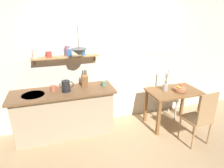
{
  "coord_description": "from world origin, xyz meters",
  "views": [
    {
      "loc": [
        -1.11,
        -2.98,
        2.26
      ],
      "look_at": [
        -0.1,
        0.25,
        0.95
      ],
      "focal_mm": 31.05,
      "sensor_mm": 36.0,
      "label": 1
    }
  ],
  "objects_px": {
    "fruit_bowl": "(180,89)",
    "knife_block": "(85,80)",
    "coffee_mug_by_sink": "(53,88)",
    "pendant_lamp": "(79,52)",
    "coffee_mug_spare": "(104,84)",
    "electric_kettle": "(66,86)",
    "dining_table": "(173,97)",
    "dining_chair_near": "(201,116)",
    "twig_vase": "(165,87)",
    "dining_chair_far": "(165,93)"
  },
  "relations": [
    {
      "from": "dining_table",
      "to": "knife_block",
      "type": "bearing_deg",
      "value": 167.61
    },
    {
      "from": "dining_chair_far",
      "to": "coffee_mug_by_sink",
      "type": "xyz_separation_m",
      "value": [
        -2.34,
        -0.07,
        0.44
      ]
    },
    {
      "from": "dining_table",
      "to": "coffee_mug_spare",
      "type": "bearing_deg",
      "value": 167.71
    },
    {
      "from": "electric_kettle",
      "to": "coffee_mug_spare",
      "type": "height_order",
      "value": "electric_kettle"
    },
    {
      "from": "dining_table",
      "to": "pendant_lamp",
      "type": "relative_size",
      "value": 2.15
    },
    {
      "from": "coffee_mug_spare",
      "to": "pendant_lamp",
      "type": "xyz_separation_m",
      "value": [
        -0.45,
        -0.15,
        0.66
      ]
    },
    {
      "from": "coffee_mug_spare",
      "to": "dining_chair_far",
      "type": "bearing_deg",
      "value": 4.33
    },
    {
      "from": "electric_kettle",
      "to": "dining_chair_far",
      "type": "bearing_deg",
      "value": 4.02
    },
    {
      "from": "coffee_mug_spare",
      "to": "coffee_mug_by_sink",
      "type": "bearing_deg",
      "value": 177.78
    },
    {
      "from": "dining_chair_near",
      "to": "fruit_bowl",
      "type": "relative_size",
      "value": 4.28
    },
    {
      "from": "twig_vase",
      "to": "coffee_mug_by_sink",
      "type": "height_order",
      "value": "twig_vase"
    },
    {
      "from": "coffee_mug_spare",
      "to": "pendant_lamp",
      "type": "height_order",
      "value": "pendant_lamp"
    },
    {
      "from": "electric_kettle",
      "to": "pendant_lamp",
      "type": "bearing_deg",
      "value": -23.3
    },
    {
      "from": "coffee_mug_by_sink",
      "to": "pendant_lamp",
      "type": "relative_size",
      "value": 0.29
    },
    {
      "from": "dining_chair_near",
      "to": "knife_block",
      "type": "bearing_deg",
      "value": 148.48
    },
    {
      "from": "dining_table",
      "to": "knife_block",
      "type": "relative_size",
      "value": 3.13
    },
    {
      "from": "dining_chair_far",
      "to": "twig_vase",
      "type": "height_order",
      "value": "twig_vase"
    },
    {
      "from": "dining_table",
      "to": "coffee_mug_spare",
      "type": "height_order",
      "value": "coffee_mug_spare"
    },
    {
      "from": "coffee_mug_by_sink",
      "to": "dining_chair_near",
      "type": "bearing_deg",
      "value": -24.05
    },
    {
      "from": "fruit_bowl",
      "to": "pendant_lamp",
      "type": "relative_size",
      "value": 0.51
    },
    {
      "from": "twig_vase",
      "to": "fruit_bowl",
      "type": "bearing_deg",
      "value": -23.82
    },
    {
      "from": "fruit_bowl",
      "to": "twig_vase",
      "type": "bearing_deg",
      "value": 156.18
    },
    {
      "from": "electric_kettle",
      "to": "knife_block",
      "type": "relative_size",
      "value": 0.76
    },
    {
      "from": "fruit_bowl",
      "to": "electric_kettle",
      "type": "bearing_deg",
      "value": 171.76
    },
    {
      "from": "coffee_mug_by_sink",
      "to": "pendant_lamp",
      "type": "bearing_deg",
      "value": -21.59
    },
    {
      "from": "knife_block",
      "to": "electric_kettle",
      "type": "bearing_deg",
      "value": -161.16
    },
    {
      "from": "dining_table",
      "to": "dining_chair_far",
      "type": "height_order",
      "value": "dining_chair_far"
    },
    {
      "from": "dining_chair_far",
      "to": "coffee_mug_spare",
      "type": "height_order",
      "value": "coffee_mug_spare"
    },
    {
      "from": "electric_kettle",
      "to": "coffee_mug_spare",
      "type": "distance_m",
      "value": 0.7
    },
    {
      "from": "dining_table",
      "to": "dining_chair_near",
      "type": "xyz_separation_m",
      "value": [
        0.07,
        -0.71,
        -0.06
      ]
    },
    {
      "from": "coffee_mug_by_sink",
      "to": "electric_kettle",
      "type": "bearing_deg",
      "value": -19.56
    },
    {
      "from": "twig_vase",
      "to": "coffee_mug_spare",
      "type": "bearing_deg",
      "value": 168.66
    },
    {
      "from": "dining_table",
      "to": "fruit_bowl",
      "type": "xyz_separation_m",
      "value": [
        0.09,
        -0.06,
        0.18
      ]
    },
    {
      "from": "dining_chair_near",
      "to": "coffee_mug_spare",
      "type": "bearing_deg",
      "value": 144.73
    },
    {
      "from": "dining_chair_far",
      "to": "pendant_lamp",
      "type": "distance_m",
      "value": 2.18
    },
    {
      "from": "fruit_bowl",
      "to": "knife_block",
      "type": "distance_m",
      "value": 1.85
    },
    {
      "from": "dining_chair_near",
      "to": "coffee_mug_by_sink",
      "type": "bearing_deg",
      "value": 155.95
    },
    {
      "from": "electric_kettle",
      "to": "coffee_mug_spare",
      "type": "bearing_deg",
      "value": 3.39
    },
    {
      "from": "dining_chair_near",
      "to": "pendant_lamp",
      "type": "xyz_separation_m",
      "value": [
        -1.87,
        0.86,
        1.05
      ]
    },
    {
      "from": "fruit_bowl",
      "to": "pendant_lamp",
      "type": "xyz_separation_m",
      "value": [
        -1.89,
        0.2,
        0.8
      ]
    },
    {
      "from": "dining_chair_far",
      "to": "electric_kettle",
      "type": "relative_size",
      "value": 3.79
    },
    {
      "from": "dining_chair_near",
      "to": "knife_block",
      "type": "height_order",
      "value": "knife_block"
    },
    {
      "from": "fruit_bowl",
      "to": "coffee_mug_by_sink",
      "type": "relative_size",
      "value": 1.75
    },
    {
      "from": "knife_block",
      "to": "dining_table",
      "type": "bearing_deg",
      "value": -12.39
    },
    {
      "from": "dining_table",
      "to": "dining_chair_near",
      "type": "relative_size",
      "value": 0.99
    },
    {
      "from": "knife_block",
      "to": "pendant_lamp",
      "type": "height_order",
      "value": "pendant_lamp"
    },
    {
      "from": "pendant_lamp",
      "to": "twig_vase",
      "type": "bearing_deg",
      "value": -3.12
    },
    {
      "from": "coffee_mug_by_sink",
      "to": "coffee_mug_spare",
      "type": "xyz_separation_m",
      "value": [
        0.91,
        -0.04,
        -0.0
      ]
    },
    {
      "from": "fruit_bowl",
      "to": "coffee_mug_spare",
      "type": "distance_m",
      "value": 1.49
    },
    {
      "from": "dining_chair_far",
      "to": "coffee_mug_spare",
      "type": "xyz_separation_m",
      "value": [
        -1.43,
        -0.11,
        0.43
      ]
    }
  ]
}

